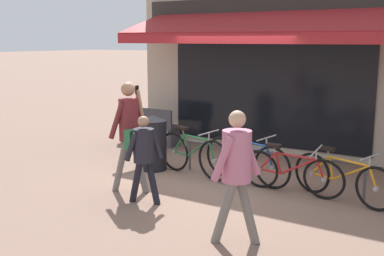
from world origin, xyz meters
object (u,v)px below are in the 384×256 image
Objects in this scene: park_bench at (148,124)px; bicycle_orange at (342,178)px; bicycle_green at (193,155)px; bicycle_red at (290,172)px; pedestrian_second_adult at (237,164)px; litter_bin at (153,143)px; bicycle_blue at (246,160)px; pedestrian_child at (142,149)px; pedestrian_adult at (129,124)px.

bicycle_orange is at bearing -16.53° from park_bench.
bicycle_red is (1.86, -0.04, -0.04)m from bicycle_green.
bicycle_red is 2.23m from pedestrian_second_adult.
pedestrian_second_adult reaches higher than bicycle_green.
bicycle_orange is at bearing 1.73° from litter_bin.
park_bench reaches higher than bicycle_blue.
bicycle_red is at bearing -1.57° from bicycle_blue.
pedestrian_second_adult is (0.15, -2.13, 0.63)m from bicycle_red.
bicycle_blue is at bearing 167.72° from bicycle_red.
bicycle_orange is at bearing 44.14° from pedestrian_child.
bicycle_red is 1.68× the size of litter_bin.
bicycle_red is 4.59m from park_bench.
pedestrian_second_adult reaches higher than park_bench.
bicycle_green is 1.05× the size of pedestrian_second_adult.
litter_bin is (-2.72, -0.01, 0.16)m from bicycle_red.
pedestrian_child is 0.83× the size of park_bench.
bicycle_red is at bearing -156.49° from bicycle_orange.
bicycle_red is 2.72m from litter_bin.
pedestrian_child reaches higher than bicycle_blue.
bicycle_orange is at bearing 22.70° from pedestrian_adult.
pedestrian_child reaches higher than park_bench.
park_bench is (-2.53, 3.34, -0.36)m from pedestrian_child.
bicycle_green reaches higher than bicycle_blue.
pedestrian_adult reaches higher than pedestrian_child.
litter_bin is at bearing -179.37° from bicycle_red.
park_bench is at bearing 157.88° from bicycle_red.
park_bench is (-4.39, 3.89, -0.53)m from pedestrian_second_adult.
litter_bin is at bearing -162.36° from bicycle_blue.
pedestrian_second_adult reaches higher than bicycle_orange.
park_bench is at bearing 130.71° from litter_bin.
pedestrian_adult is at bearing 159.83° from pedestrian_child.
park_bench is (-2.38, 1.72, 0.07)m from bicycle_green.
bicycle_green is 1.55m from pedestrian_adult.
pedestrian_child is 1.29× the size of litter_bin.
pedestrian_second_adult is at bearing -36.52° from litter_bin.
pedestrian_adult is (-3.01, -1.38, 0.76)m from bicycle_orange.
pedestrian_adult reaches higher than bicycle_orange.
bicycle_blue reaches higher than bicycle_red.
bicycle_green is 1.69m from pedestrian_child.
litter_bin reaches higher than bicycle_green.
pedestrian_adult is at bearing -120.68° from bicycle_blue.
pedestrian_adult reaches higher than bicycle_green.
pedestrian_child reaches higher than bicycle_red.
bicycle_red is at bearing 89.01° from pedestrian_second_adult.
bicycle_blue is at bearing -166.95° from bicycle_orange.
bicycle_green is at bearing -159.48° from bicycle_blue.
bicycle_orange is at bearing 7.63° from bicycle_blue.
pedestrian_adult is at bearing 155.30° from pedestrian_second_adult.
bicycle_blue is 1.03× the size of bicycle_red.
bicycle_blue is 3.70m from park_bench.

